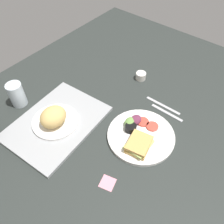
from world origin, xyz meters
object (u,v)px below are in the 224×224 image
serving_tray (57,123)px  espresso_cup (141,76)px  fork (167,113)px  plate_with_salad (140,135)px  knife (163,105)px  bread_plate_near (54,119)px  sticky_note (108,183)px  drinking_glass (17,94)px

serving_tray → espresso_cup: (51.86, -12.47, 1.20)cm
espresso_cup → serving_tray: bearing=166.5°
fork → espresso_cup: bearing=-27.8°
plate_with_salad → knife: 23.74cm
espresso_cup → fork: bearing=-118.1°
serving_tray → plate_with_salad: 39.14cm
bread_plate_near → sticky_note: bread_plate_near is taller
drinking_glass → espresso_cup: (54.41, -37.26, -4.23)cm
sticky_note → fork: bearing=0.3°
bread_plate_near → knife: bearing=-37.3°
serving_tray → knife: (41.67, -33.15, -0.55)cm
knife → sticky_note: (-49.41, -4.26, -0.19)cm
bread_plate_near → espresso_cup: size_ratio=3.82×
espresso_cup → sticky_note: (-59.60, -24.94, -1.94)cm
plate_with_salad → espresso_cup: bearing=33.3°
drinking_glass → bread_plate_near: bearing=-86.8°
plate_with_salad → fork: (20.65, -2.41, -1.39)cm
serving_tray → fork: 53.62cm
sticky_note → serving_tray: bearing=78.3°
serving_tray → knife: bearing=-38.5°
drinking_glass → plate_with_salad: bearing=-70.9°
plate_with_salad → espresso_cup: size_ratio=5.41×
serving_tray → sticky_note: serving_tray is taller
serving_tray → drinking_glass: 25.50cm
serving_tray → plate_with_salad: plate_with_salad is taller
sticky_note → knife: bearing=4.9°
serving_tray → fork: (38.67, -37.15, -0.55)cm
bread_plate_near → sticky_note: size_ratio=3.82×
fork → sticky_note: (-46.41, -0.26, -0.19)cm
bread_plate_near → drinking_glass: size_ratio=1.72×
serving_tray → fork: size_ratio=2.65×
plate_with_salad → drinking_glass: 63.15cm
fork → sticky_note: 46.41cm
fork → drinking_glass: bearing=33.9°
plate_with_salad → fork: 20.83cm
serving_tray → drinking_glass: bearing=95.9°
fork → bread_plate_near: bearing=47.7°
serving_tray → bread_plate_near: size_ratio=2.10×
bread_plate_near → espresso_cup: 54.42cm
plate_with_salad → sticky_note: size_ratio=5.41×
drinking_glass → sticky_note: size_ratio=2.22×
bread_plate_near → espresso_cup: bearing=-12.7°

